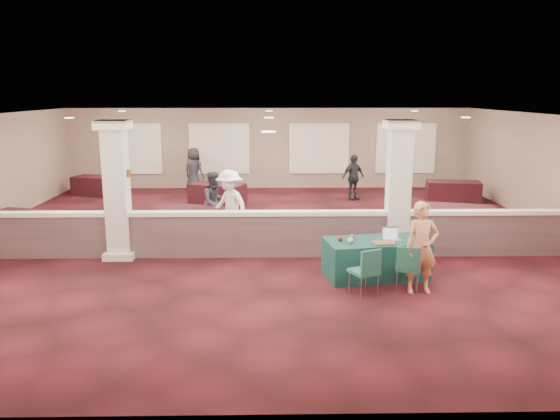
{
  "coord_description": "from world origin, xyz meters",
  "views": [
    {
      "loc": [
        0.02,
        -13.92,
        3.81
      ],
      "look_at": [
        0.24,
        -2.0,
        1.23
      ],
      "focal_mm": 35.0,
      "sensor_mm": 36.0,
      "label": 1
    }
  ],
  "objects_px": {
    "woman": "(422,248)",
    "attendee_b": "(230,205)",
    "conf_chair_side": "(367,268)",
    "far_table_back_center": "(218,194)",
    "conf_chair_main": "(408,265)",
    "far_table_front_center": "(195,223)",
    "far_table_front_left": "(25,225)",
    "far_table_back_right": "(453,192)",
    "attendee_c": "(353,177)",
    "far_table_front_right": "(456,221)",
    "far_table_back_left": "(97,186)",
    "near_table": "(376,259)",
    "attendee_d": "(194,170)",
    "attendee_a": "(215,202)"
  },
  "relations": [
    {
      "from": "woman",
      "to": "attendee_b",
      "type": "distance_m",
      "value": 5.56
    },
    {
      "from": "conf_chair_side",
      "to": "far_table_back_center",
      "type": "distance_m",
      "value": 9.41
    },
    {
      "from": "conf_chair_main",
      "to": "far_table_front_center",
      "type": "relative_size",
      "value": 0.47
    },
    {
      "from": "conf_chair_main",
      "to": "far_table_front_left",
      "type": "relative_size",
      "value": 0.53
    },
    {
      "from": "far_table_back_right",
      "to": "attendee_c",
      "type": "height_order",
      "value": "attendee_c"
    },
    {
      "from": "far_table_front_right",
      "to": "attendee_b",
      "type": "xyz_separation_m",
      "value": [
        -6.06,
        -0.3,
        0.52
      ]
    },
    {
      "from": "far_table_back_left",
      "to": "far_table_back_center",
      "type": "xyz_separation_m",
      "value": [
        4.72,
        -1.92,
        0.01
      ]
    },
    {
      "from": "far_table_front_left",
      "to": "attendee_b",
      "type": "xyz_separation_m",
      "value": [
        5.47,
        -0.3,
        0.57
      ]
    },
    {
      "from": "far_table_back_right",
      "to": "near_table",
      "type": "bearing_deg",
      "value": -118.26
    },
    {
      "from": "far_table_front_center",
      "to": "attendee_c",
      "type": "distance_m",
      "value": 7.22
    },
    {
      "from": "conf_chair_side",
      "to": "far_table_back_left",
      "type": "relative_size",
      "value": 0.53
    },
    {
      "from": "conf_chair_main",
      "to": "far_table_front_center",
      "type": "bearing_deg",
      "value": 152.56
    },
    {
      "from": "far_table_front_right",
      "to": "attendee_d",
      "type": "height_order",
      "value": "attendee_d"
    },
    {
      "from": "conf_chair_main",
      "to": "far_table_front_right",
      "type": "distance_m",
      "value": 4.79
    },
    {
      "from": "far_table_front_center",
      "to": "far_table_back_right",
      "type": "relative_size",
      "value": 1.07
    },
    {
      "from": "conf_chair_main",
      "to": "near_table",
      "type": "bearing_deg",
      "value": 131.67
    },
    {
      "from": "far_table_front_center",
      "to": "far_table_back_right",
      "type": "xyz_separation_m",
      "value": [
        8.5,
        4.64,
        -0.03
      ]
    },
    {
      "from": "conf_chair_side",
      "to": "woman",
      "type": "height_order",
      "value": "woman"
    },
    {
      "from": "near_table",
      "to": "conf_chair_main",
      "type": "relative_size",
      "value": 2.25
    },
    {
      "from": "attendee_c",
      "to": "attendee_d",
      "type": "bearing_deg",
      "value": 133.99
    },
    {
      "from": "attendee_d",
      "to": "near_table",
      "type": "bearing_deg",
      "value": 148.92
    },
    {
      "from": "attendee_a",
      "to": "near_table",
      "type": "bearing_deg",
      "value": -78.09
    },
    {
      "from": "near_table",
      "to": "attendee_a",
      "type": "bearing_deg",
      "value": 123.95
    },
    {
      "from": "far_table_back_right",
      "to": "far_table_back_left",
      "type": "bearing_deg",
      "value": 173.14
    },
    {
      "from": "far_table_back_left",
      "to": "far_table_back_center",
      "type": "height_order",
      "value": "far_table_back_center"
    },
    {
      "from": "far_table_back_center",
      "to": "attendee_d",
      "type": "height_order",
      "value": "attendee_d"
    },
    {
      "from": "woman",
      "to": "far_table_back_right",
      "type": "bearing_deg",
      "value": 63.15
    },
    {
      "from": "far_table_back_left",
      "to": "far_table_back_center",
      "type": "distance_m",
      "value": 5.1
    },
    {
      "from": "far_table_back_left",
      "to": "far_table_back_right",
      "type": "xyz_separation_m",
      "value": [
        13.0,
        -1.56,
        0.01
      ]
    },
    {
      "from": "far_table_front_center",
      "to": "far_table_front_left",
      "type": "bearing_deg",
      "value": 180.0
    },
    {
      "from": "far_table_front_left",
      "to": "attendee_a",
      "type": "relative_size",
      "value": 1.04
    },
    {
      "from": "conf_chair_side",
      "to": "attendee_b",
      "type": "relative_size",
      "value": 0.5
    },
    {
      "from": "far_table_back_right",
      "to": "attendee_b",
      "type": "distance_m",
      "value": 9.02
    },
    {
      "from": "far_table_back_right",
      "to": "far_table_front_center",
      "type": "bearing_deg",
      "value": -151.39
    },
    {
      "from": "conf_chair_main",
      "to": "conf_chair_side",
      "type": "distance_m",
      "value": 0.87
    },
    {
      "from": "near_table",
      "to": "attendee_b",
      "type": "bearing_deg",
      "value": 127.63
    },
    {
      "from": "attendee_b",
      "to": "far_table_front_center",
      "type": "bearing_deg",
      "value": -153.77
    },
    {
      "from": "far_table_back_left",
      "to": "attendee_c",
      "type": "relative_size",
      "value": 1.07
    },
    {
      "from": "conf_chair_main",
      "to": "conf_chair_side",
      "type": "bearing_deg",
      "value": -150.33
    },
    {
      "from": "near_table",
      "to": "far_table_back_right",
      "type": "relative_size",
      "value": 1.14
    },
    {
      "from": "conf_chair_main",
      "to": "attendee_c",
      "type": "distance_m",
      "value": 9.34
    },
    {
      "from": "far_table_front_right",
      "to": "attendee_d",
      "type": "distance_m",
      "value": 10.4
    },
    {
      "from": "conf_chair_main",
      "to": "far_table_back_left",
      "type": "distance_m",
      "value": 13.86
    },
    {
      "from": "conf_chair_side",
      "to": "attendee_d",
      "type": "bearing_deg",
      "value": 86.87
    },
    {
      "from": "conf_chair_side",
      "to": "far_table_front_center",
      "type": "distance_m",
      "value": 5.85
    },
    {
      "from": "conf_chair_side",
      "to": "far_table_front_right",
      "type": "bearing_deg",
      "value": 27.77
    },
    {
      "from": "attendee_c",
      "to": "conf_chair_main",
      "type": "bearing_deg",
      "value": -123.57
    },
    {
      "from": "far_table_front_center",
      "to": "attendee_b",
      "type": "xyz_separation_m",
      "value": [
        0.97,
        -0.3,
        0.53
      ]
    },
    {
      "from": "woman",
      "to": "far_table_back_left",
      "type": "relative_size",
      "value": 1.02
    },
    {
      "from": "far_table_back_left",
      "to": "attendee_c",
      "type": "xyz_separation_m",
      "value": [
        9.53,
        -1.04,
        0.46
      ]
    }
  ]
}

